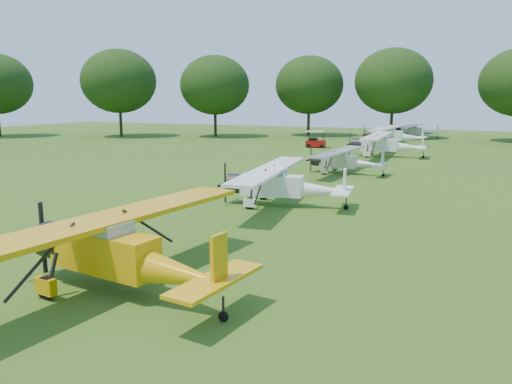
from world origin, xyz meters
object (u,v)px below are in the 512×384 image
at_px(aircraft_2, 118,248).
at_px(golf_cart, 315,142).
at_px(aircraft_7, 415,130).
at_px(aircraft_4, 345,159).
at_px(aircraft_3, 281,182).
at_px(aircraft_5, 385,143).
at_px(aircraft_6, 392,134).

relative_size(aircraft_2, golf_cart, 4.94).
bearing_deg(aircraft_7, aircraft_2, -85.31).
xyz_separation_m(aircraft_4, aircraft_7, (0.72, 39.20, 0.07)).
relative_size(aircraft_3, aircraft_5, 0.93).
bearing_deg(golf_cart, aircraft_7, 56.84).
xyz_separation_m(aircraft_4, golf_cart, (-8.28, 19.25, -0.46)).
xyz_separation_m(aircraft_4, aircraft_5, (0.78, 12.80, 0.27)).
distance_m(aircraft_4, aircraft_5, 12.83).
distance_m(aircraft_3, aircraft_7, 51.96).
relative_size(aircraft_6, aircraft_7, 1.18).
bearing_deg(aircraft_7, golf_cart, -108.80).
height_order(aircraft_5, golf_cart, aircraft_5).
xyz_separation_m(aircraft_2, aircraft_7, (0.91, 65.25, -0.20)).
bearing_deg(aircraft_3, aircraft_5, 80.25).
bearing_deg(aircraft_3, aircraft_7, 81.46).
relative_size(aircraft_4, aircraft_7, 0.94).
height_order(aircraft_5, aircraft_6, aircraft_6).
bearing_deg(aircraft_6, aircraft_4, -85.75).
height_order(aircraft_3, aircraft_6, aircraft_6).
relative_size(aircraft_2, aircraft_7, 1.17).
relative_size(aircraft_4, aircraft_5, 0.81).
bearing_deg(aircraft_7, aircraft_5, -84.39).
xyz_separation_m(aircraft_5, golf_cart, (-9.06, 6.44, -0.73)).
bearing_deg(aircraft_5, aircraft_2, -94.02).
bearing_deg(aircraft_5, aircraft_3, -94.85).
bearing_deg(golf_cart, aircraft_3, -84.75).
bearing_deg(aircraft_5, aircraft_7, 87.53).
height_order(aircraft_3, aircraft_5, aircraft_5).
height_order(aircraft_2, aircraft_3, aircraft_2).
height_order(aircraft_2, aircraft_5, aircraft_2).
height_order(aircraft_4, aircraft_7, aircraft_7).
height_order(aircraft_3, aircraft_7, aircraft_3).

